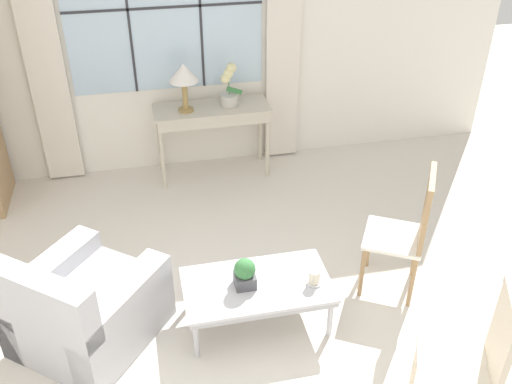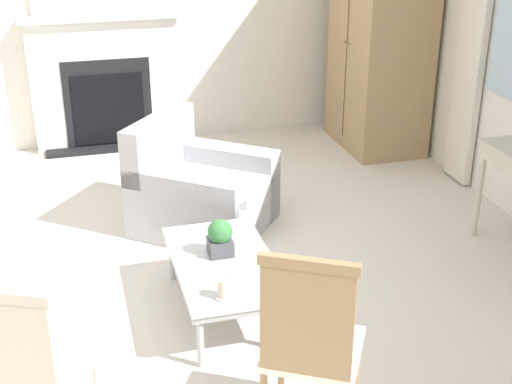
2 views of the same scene
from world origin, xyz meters
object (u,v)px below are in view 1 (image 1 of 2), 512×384
side_chair_wooden (409,227)px  pillar_candle (314,278)px  potted_plant_small (245,273)px  armchair_upholstered (85,310)px  accent_chair_wooden (477,356)px  console_table (212,115)px  table_lamp (184,75)px  potted_orchid (229,89)px  coffee_table (257,288)px

side_chair_wooden → pillar_candle: size_ratio=8.36×
potted_plant_small → pillar_candle: bearing=-10.1°
armchair_upholstered → accent_chair_wooden: 2.60m
armchair_upholstered → side_chair_wooden: (2.44, 0.03, 0.33)m
console_table → accent_chair_wooden: bearing=-72.9°
table_lamp → pillar_candle: (0.64, -2.30, -0.72)m
armchair_upholstered → potted_plant_small: bearing=-4.7°
potted_orchid → potted_plant_small: bearing=-97.4°
table_lamp → armchair_upholstered: (-0.99, -2.12, -0.87)m
side_chair_wooden → coffee_table: bearing=-174.3°
pillar_candle → accent_chair_wooden: bearing=-57.4°
table_lamp → potted_orchid: table_lamp is taller
potted_orchid → armchair_upholstered: (-1.43, -2.16, -0.67)m
console_table → potted_orchid: 0.33m
side_chair_wooden → pillar_candle: 0.85m
side_chair_wooden → potted_plant_small: bearing=-174.6°
console_table → coffee_table: console_table is taller
coffee_table → pillar_candle: (0.40, -0.09, 0.09)m
side_chair_wooden → potted_plant_small: side_chair_wooden is taller
console_table → accent_chair_wooden: size_ratio=1.13×
coffee_table → pillar_candle: size_ratio=8.37×
armchair_upholstered → potted_plant_small: 1.16m
pillar_candle → side_chair_wooden: bearing=14.6°
armchair_upholstered → coffee_table: size_ratio=1.16×
console_table → accent_chair_wooden: accent_chair_wooden is taller
table_lamp → potted_orchid: size_ratio=1.10×
accent_chair_wooden → potted_orchid: bearing=104.2°
pillar_candle → table_lamp: bearing=105.6°
accent_chair_wooden → pillar_candle: accent_chair_wooden is taller
side_chair_wooden → coffee_table: size_ratio=1.00×
console_table → potted_plant_small: (-0.11, -2.25, -0.19)m
console_table → coffee_table: bearing=-90.5°
armchair_upholstered → coffee_table: 1.23m
armchair_upholstered → potted_orchid: bearing=56.5°
coffee_table → potted_plant_small: 0.18m
table_lamp → coffee_table: 2.37m
coffee_table → console_table: bearing=89.5°
armchair_upholstered → side_chair_wooden: size_ratio=1.16×
accent_chair_wooden → pillar_candle: size_ratio=8.08×
armchair_upholstered → pillar_candle: size_ratio=9.70×
table_lamp → potted_orchid: (0.45, 0.04, -0.19)m
accent_chair_wooden → pillar_candle: (-0.65, 1.02, -0.16)m
console_table → pillar_candle: (0.38, -2.34, -0.25)m
potted_orchid → table_lamp: bearing=-174.9°
accent_chair_wooden → coffee_table: accent_chair_wooden is taller
console_table → potted_orchid: (0.19, 0.01, 0.27)m
table_lamp → accent_chair_wooden: table_lamp is taller
pillar_candle → armchair_upholstered: bearing=173.6°
side_chair_wooden → accent_chair_wooden: size_ratio=1.04×
armchair_upholstered → side_chair_wooden: side_chair_wooden is taller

